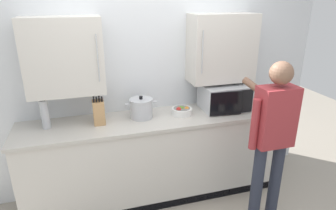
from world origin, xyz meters
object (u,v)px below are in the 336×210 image
object	(u,v)px
thermos_flask	(45,113)
person_figure	(272,134)
microwave_oven	(222,98)
stock_pot	(141,108)
fruit_bowl	(182,111)
knife_block	(99,112)

from	to	relation	value
thermos_flask	person_figure	bearing A→B (deg)	-22.29
microwave_oven	thermos_flask	distance (m)	1.86
thermos_flask	stock_pot	distance (m)	0.94
fruit_bowl	person_figure	world-z (taller)	person_figure
microwave_oven	fruit_bowl	distance (m)	0.50
microwave_oven	knife_block	bearing A→B (deg)	-179.77
stock_pot	fruit_bowl	bearing A→B (deg)	-5.08
microwave_oven	person_figure	bearing A→B (deg)	-82.15
microwave_oven	fruit_bowl	bearing A→B (deg)	-177.93
fruit_bowl	knife_block	size ratio (longest dim) A/B	0.68
fruit_bowl	stock_pot	bearing A→B (deg)	174.92
microwave_oven	stock_pot	xyz separation A→B (m)	(-0.92, 0.02, -0.04)
fruit_bowl	person_figure	bearing A→B (deg)	-52.27
person_figure	microwave_oven	bearing A→B (deg)	97.85
knife_block	stock_pot	bearing A→B (deg)	3.50
thermos_flask	stock_pot	world-z (taller)	thermos_flask
person_figure	stock_pot	bearing A→B (deg)	141.94
knife_block	person_figure	bearing A→B (deg)	-28.00
stock_pot	knife_block	bearing A→B (deg)	-176.50
microwave_oven	stock_pot	size ratio (longest dim) A/B	1.48
fruit_bowl	person_figure	size ratio (longest dim) A/B	0.13
microwave_oven	fruit_bowl	size ratio (longest dim) A/B	2.29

